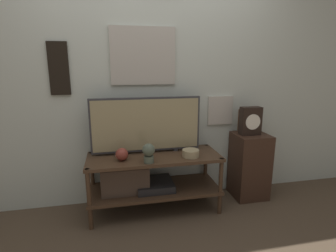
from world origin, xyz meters
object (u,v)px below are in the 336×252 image
(television, at_px, (146,125))
(mantel_clock, at_px, (250,121))
(decorative_bust, at_px, (149,152))
(vase_wide_bowl, at_px, (191,153))
(vase_round_glass, at_px, (122,154))

(television, bearing_deg, mantel_clock, -2.28)
(decorative_bust, relative_size, mantel_clock, 0.60)
(vase_wide_bowl, bearing_deg, mantel_clock, 13.20)
(television, bearing_deg, decorative_bust, -93.86)
(decorative_bust, bearing_deg, television, 86.14)
(vase_wide_bowl, distance_m, decorative_bust, 0.42)
(vase_round_glass, height_order, decorative_bust, decorative_bust)
(vase_round_glass, bearing_deg, mantel_clock, 5.50)
(vase_round_glass, relative_size, mantel_clock, 0.39)
(vase_wide_bowl, xyz_separation_m, vase_round_glass, (-0.65, 0.03, 0.02))
(vase_wide_bowl, height_order, decorative_bust, decorative_bust)
(television, height_order, vase_wide_bowl, television)
(decorative_bust, bearing_deg, vase_round_glass, 155.33)
(vase_wide_bowl, height_order, vase_round_glass, vase_round_glass)
(vase_round_glass, xyz_separation_m, decorative_bust, (0.23, -0.11, 0.04))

